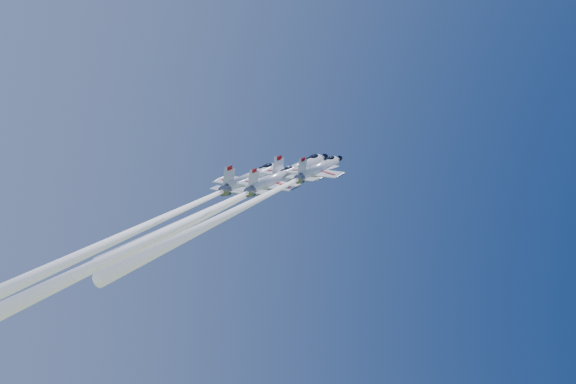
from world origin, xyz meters
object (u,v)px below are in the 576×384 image
jet_lead (246,194)px  jet_right (257,200)px  jet_left (142,227)px  jet_slot (196,217)px

jet_lead → jet_right: (-2.52, -8.15, -3.00)m
jet_left → jet_lead: bearing=47.7°
jet_lead → jet_slot: 12.81m
jet_lead → jet_left: 15.47m
jet_lead → jet_right: size_ratio=1.06×
jet_lead → jet_slot: size_ratio=0.98×
jet_lead → jet_right: bearing=-48.1°
jet_lead → jet_right: 9.04m
jet_lead → jet_left: (-14.02, 2.83, -5.88)m
jet_right → jet_left: bearing=-164.6°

